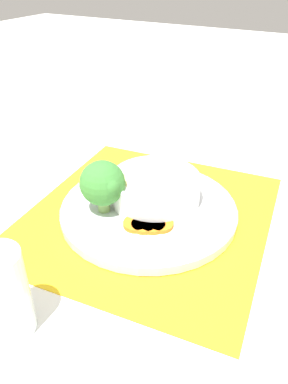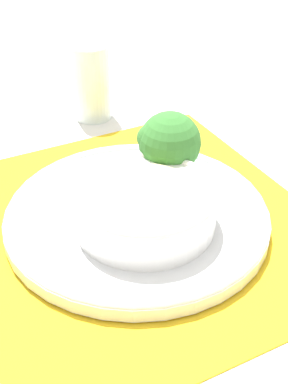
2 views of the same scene
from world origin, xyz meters
TOP-DOWN VIEW (x-y plane):
  - ground_plane at (0.00, 0.00)m, footprint 4.00×4.00m
  - placemat at (0.00, 0.00)m, footprint 0.46×0.48m
  - plate at (0.00, 0.00)m, footprint 0.31×0.31m
  - bowl at (-0.00, -0.03)m, footprint 0.16×0.16m
  - broccoli_floret at (0.06, 0.05)m, footprint 0.08×0.08m
  - carrot_slice_near at (-0.01, 0.06)m, footprint 0.04×0.04m
  - carrot_slice_middle at (-0.02, 0.06)m, footprint 0.04×0.04m
  - carrot_slice_far at (-0.03, 0.05)m, footprint 0.04×0.04m
  - carrot_slice_extra at (-0.04, 0.04)m, footprint 0.04×0.04m
  - water_glass at (0.04, 0.30)m, footprint 0.06×0.06m

SIDE VIEW (x-z plane):
  - ground_plane at x=0.00m, z-range 0.00..0.00m
  - placemat at x=0.00m, z-range 0.00..0.00m
  - plate at x=0.00m, z-range 0.00..0.03m
  - carrot_slice_near at x=-0.01m, z-range 0.02..0.03m
  - carrot_slice_middle at x=-0.02m, z-range 0.02..0.03m
  - carrot_slice_far at x=-0.03m, z-range 0.02..0.03m
  - carrot_slice_extra at x=-0.04m, z-range 0.02..0.03m
  - bowl at x=0.00m, z-range 0.02..0.08m
  - water_glass at x=0.04m, z-range -0.01..0.11m
  - broccoli_floret at x=0.06m, z-range 0.03..0.12m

